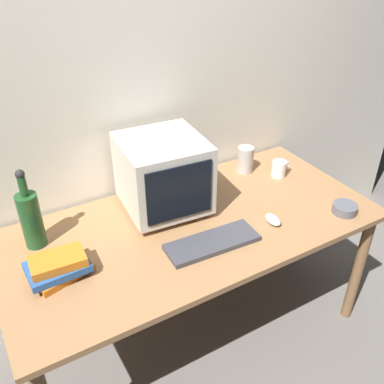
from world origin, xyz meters
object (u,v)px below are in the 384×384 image
Objects in this scene: crt_monitor at (163,174)px; metal_canister at (245,160)px; cd_spindle at (345,209)px; mug at (279,169)px; bottle_tall at (31,218)px; keyboard at (211,243)px; book_stack at (59,266)px; computer_mouse at (273,220)px; bottle_short at (199,171)px.

crt_monitor is 2.78× the size of metal_canister.
crt_monitor reaches higher than cd_spindle.
crt_monitor is 0.71m from mug.
bottle_tall is 1.46m from cd_spindle.
keyboard is 3.50× the size of mug.
bottle_tall is 1.44× the size of book_stack.
bottle_tall is (-1.00, 0.41, 0.12)m from computer_mouse.
keyboard is at bearing -176.49° from computer_mouse.
mug is at bearing -3.38° from bottle_tall.
cd_spindle is (0.36, -0.11, 0.00)m from computer_mouse.
crt_monitor is 3.47× the size of mug.
book_stack is at bearing 170.01° from keyboard.
book_stack is 2.19× the size of cd_spindle.
computer_mouse is at bearing -110.66° from metal_canister.
metal_canister is at bearing 74.19° from computer_mouse.
keyboard is 0.78m from bottle_tall.
bottle_tall reaches higher than mug.
bottle_short is at bearing 172.01° from metal_canister.
bottle_tall reaches higher than bottle_short.
book_stack is at bearing -160.07° from crt_monitor.
keyboard is at bearing -82.65° from crt_monitor.
bottle_short reaches higher than cd_spindle.
cd_spindle is 0.61m from metal_canister.
computer_mouse is 0.56× the size of bottle_short.
crt_monitor is 0.99× the size of keyboard.
bottle_tall reaches higher than keyboard.
keyboard is 0.69m from metal_canister.
metal_canister is at bearing 107.49° from cd_spindle.
bottle_short is at bearing 106.56° from computer_mouse.
metal_canister is at bearing 15.02° from book_stack.
metal_canister reaches higher than mug.
computer_mouse is 0.83× the size of cd_spindle.
crt_monitor reaches higher than book_stack.
keyboard is 0.73m from mug.
cd_spindle is at bearing -53.15° from bottle_short.
keyboard is 0.34m from computer_mouse.
mug is (1.28, 0.17, -0.00)m from book_stack.
bottle_short reaches higher than mug.
book_stack is 1.35m from cd_spindle.
book_stack reaches higher than computer_mouse.
metal_canister is (0.18, 0.47, 0.06)m from computer_mouse.
cd_spindle is (0.05, -0.44, -0.02)m from mug.
cd_spindle reaches higher than keyboard.
keyboard is 2.37× the size of bottle_short.
computer_mouse is 0.50m from metal_canister.
computer_mouse is 0.67× the size of metal_canister.
bottle_short is at bearing 6.29° from bottle_tall.
bottle_short is at bearing 68.05° from keyboard.
bottle_short is 0.45m from mug.
bottle_short is 1.18× the size of metal_canister.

